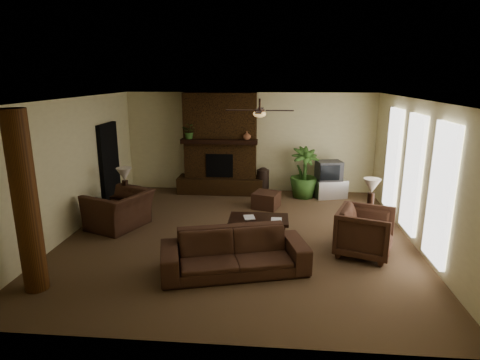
# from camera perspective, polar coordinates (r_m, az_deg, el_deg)

# --- Properties ---
(room_shell) EXTENTS (7.00, 7.00, 7.00)m
(room_shell) POSITION_cam_1_polar(r_m,az_deg,el_deg) (7.99, -0.25, 1.36)
(room_shell) COLOR brown
(room_shell) RESTS_ON ground
(fireplace) EXTENTS (2.40, 0.70, 2.80)m
(fireplace) POSITION_cam_1_polar(r_m,az_deg,el_deg) (11.27, -2.80, 3.98)
(fireplace) COLOR #442912
(fireplace) RESTS_ON ground
(windows) EXTENTS (0.08, 3.65, 2.35)m
(windows) POSITION_cam_1_polar(r_m,az_deg,el_deg) (8.61, 23.39, 0.77)
(windows) COLOR white
(windows) RESTS_ON ground
(log_column) EXTENTS (0.36, 0.36, 2.80)m
(log_column) POSITION_cam_1_polar(r_m,az_deg,el_deg) (6.74, -28.24, -2.97)
(log_column) COLOR #5A3316
(log_column) RESTS_ON ground
(doorway) EXTENTS (0.10, 1.00, 2.10)m
(doorway) POSITION_cam_1_polar(r_m,az_deg,el_deg) (10.64, -18.10, 2.05)
(doorway) COLOR black
(doorway) RESTS_ON ground
(ceiling_fan) EXTENTS (1.35, 1.35, 0.37)m
(ceiling_fan) POSITION_cam_1_polar(r_m,az_deg,el_deg) (8.08, 2.80, 9.61)
(ceiling_fan) COLOR black
(ceiling_fan) RESTS_ON ceiling
(sofa) EXTENTS (2.54, 1.32, 0.95)m
(sofa) POSITION_cam_1_polar(r_m,az_deg,el_deg) (6.80, -0.82, -9.32)
(sofa) COLOR #452B1D
(sofa) RESTS_ON ground
(armchair_left) EXTENTS (1.21, 1.44, 1.08)m
(armchair_left) POSITION_cam_1_polar(r_m,az_deg,el_deg) (9.10, -16.89, -3.25)
(armchair_left) COLOR #452B1D
(armchair_left) RESTS_ON ground
(armchair_right) EXTENTS (1.16, 1.20, 0.98)m
(armchair_right) POSITION_cam_1_polar(r_m,az_deg,el_deg) (7.76, 17.41, -6.81)
(armchair_right) COLOR #452B1D
(armchair_right) RESTS_ON ground
(coffee_table) EXTENTS (1.20, 0.70, 0.43)m
(coffee_table) POSITION_cam_1_polar(r_m,az_deg,el_deg) (8.21, 2.68, -5.80)
(coffee_table) COLOR black
(coffee_table) RESTS_ON ground
(ottoman) EXTENTS (0.75, 0.75, 0.40)m
(ottoman) POSITION_cam_1_polar(r_m,az_deg,el_deg) (10.12, 3.76, -2.85)
(ottoman) COLOR #452B1D
(ottoman) RESTS_ON ground
(tv_stand) EXTENTS (0.96, 0.72, 0.50)m
(tv_stand) POSITION_cam_1_polar(r_m,az_deg,el_deg) (11.21, 12.69, -1.18)
(tv_stand) COLOR silver
(tv_stand) RESTS_ON ground
(tv) EXTENTS (0.74, 0.64, 0.52)m
(tv) POSITION_cam_1_polar(r_m,az_deg,el_deg) (11.03, 12.56, 1.31)
(tv) COLOR #3A3A3D
(tv) RESTS_ON tv_stand
(floor_vase) EXTENTS (0.34, 0.34, 0.77)m
(floor_vase) POSITION_cam_1_polar(r_m,az_deg,el_deg) (11.21, 3.28, 0.12)
(floor_vase) COLOR black
(floor_vase) RESTS_ON ground
(floor_plant) EXTENTS (1.24, 1.57, 0.77)m
(floor_plant) POSITION_cam_1_polar(r_m,az_deg,el_deg) (11.05, 9.04, -0.50)
(floor_plant) COLOR #386026
(floor_plant) RESTS_ON ground
(side_table_left) EXTENTS (0.59, 0.59, 0.55)m
(side_table_left) POSITION_cam_1_polar(r_m,az_deg,el_deg) (9.79, -15.96, -3.55)
(side_table_left) COLOR black
(side_table_left) RESTS_ON ground
(lamp_left) EXTENTS (0.46, 0.46, 0.65)m
(lamp_left) POSITION_cam_1_polar(r_m,az_deg,el_deg) (9.55, -16.16, 0.51)
(lamp_left) COLOR black
(lamp_left) RESTS_ON side_table_left
(side_table_right) EXTENTS (0.62, 0.62, 0.55)m
(side_table_right) POSITION_cam_1_polar(r_m,az_deg,el_deg) (8.84, 18.23, -5.69)
(side_table_right) COLOR black
(side_table_right) RESTS_ON ground
(lamp_right) EXTENTS (0.43, 0.43, 0.65)m
(lamp_right) POSITION_cam_1_polar(r_m,az_deg,el_deg) (8.65, 18.27, -1.10)
(lamp_right) COLOR black
(lamp_right) RESTS_ON side_table_right
(mantel_plant) EXTENTS (0.46, 0.49, 0.33)m
(mantel_plant) POSITION_cam_1_polar(r_m,az_deg,el_deg) (11.07, -7.19, 6.67)
(mantel_plant) COLOR #386026
(mantel_plant) RESTS_ON fireplace
(mantel_vase) EXTENTS (0.26, 0.26, 0.22)m
(mantel_vase) POSITION_cam_1_polar(r_m,az_deg,el_deg) (10.86, 0.98, 6.34)
(mantel_vase) COLOR brown
(mantel_vase) RESTS_ON fireplace
(book_a) EXTENTS (0.22, 0.07, 0.29)m
(book_a) POSITION_cam_1_polar(r_m,az_deg,el_deg) (8.10, 0.57, -4.54)
(book_a) COLOR #999999
(book_a) RESTS_ON coffee_table
(book_b) EXTENTS (0.21, 0.03, 0.29)m
(book_b) POSITION_cam_1_polar(r_m,az_deg,el_deg) (8.01, 4.46, -4.80)
(book_b) COLOR #999999
(book_b) RESTS_ON coffee_table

